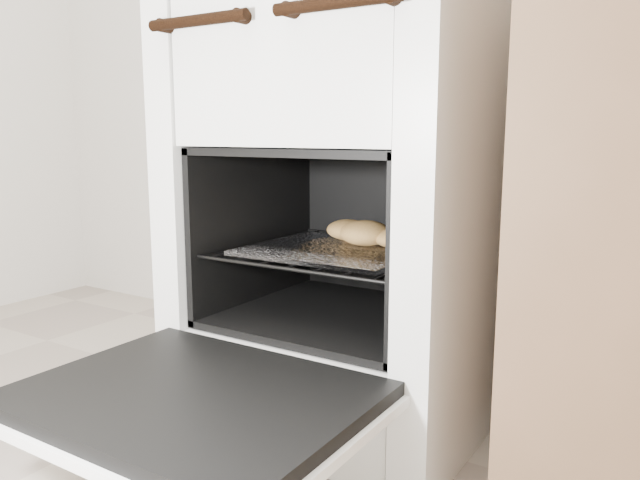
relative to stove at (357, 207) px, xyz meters
The scene contains 5 objects.
stove is the anchor object (origin of this frame).
oven_door 0.59m from the stove, 90.00° to the right, with size 0.57×0.44×0.04m.
oven_rack 0.11m from the stove, 90.00° to the right, with size 0.46×0.44×0.01m.
foil_sheet 0.12m from the stove, 90.00° to the right, with size 0.36×0.31×0.01m, color white.
baked_rolls 0.07m from the stove, 19.17° to the right, with size 0.26×0.19×0.05m.
Camera 1 is at (0.71, -0.07, 0.64)m, focal length 35.00 mm.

